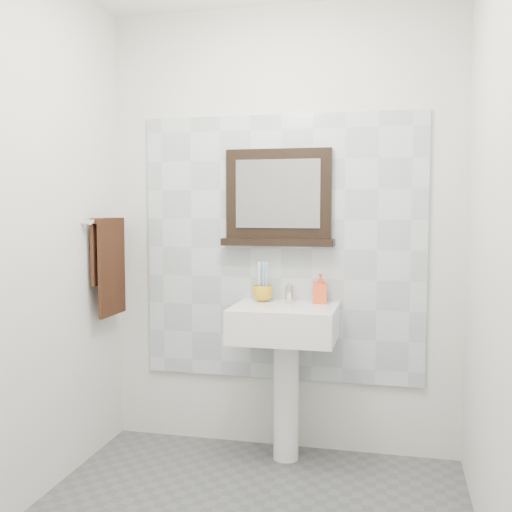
{
  "coord_description": "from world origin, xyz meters",
  "views": [
    {
      "loc": [
        0.62,
        -2.24,
        1.38
      ],
      "look_at": [
        -0.02,
        0.55,
        1.15
      ],
      "focal_mm": 42.0,
      "sensor_mm": 36.0,
      "label": 1
    }
  ],
  "objects_px": {
    "pedestal_sink": "(285,340)",
    "toothbrush_cup": "(263,293)",
    "framed_mirror": "(278,200)",
    "soap_dispenser": "(320,288)",
    "hand_towel": "(109,259)"
  },
  "relations": [
    {
      "from": "pedestal_sink",
      "to": "toothbrush_cup",
      "type": "distance_m",
      "value": 0.3
    },
    {
      "from": "pedestal_sink",
      "to": "soap_dispenser",
      "type": "distance_m",
      "value": 0.34
    },
    {
      "from": "framed_mirror",
      "to": "hand_towel",
      "type": "xyz_separation_m",
      "value": [
        -0.93,
        -0.22,
        -0.33
      ]
    },
    {
      "from": "toothbrush_cup",
      "to": "soap_dispenser",
      "type": "bearing_deg",
      "value": 2.16
    },
    {
      "from": "soap_dispenser",
      "to": "framed_mirror",
      "type": "distance_m",
      "value": 0.54
    },
    {
      "from": "soap_dispenser",
      "to": "hand_towel",
      "type": "height_order",
      "value": "hand_towel"
    },
    {
      "from": "toothbrush_cup",
      "to": "pedestal_sink",
      "type": "bearing_deg",
      "value": -39.01
    },
    {
      "from": "toothbrush_cup",
      "to": "soap_dispenser",
      "type": "xyz_separation_m",
      "value": [
        0.32,
        0.01,
        0.04
      ]
    },
    {
      "from": "soap_dispenser",
      "to": "toothbrush_cup",
      "type": "bearing_deg",
      "value": -179.79
    },
    {
      "from": "pedestal_sink",
      "to": "toothbrush_cup",
      "type": "xyz_separation_m",
      "value": [
        -0.15,
        0.12,
        0.23
      ]
    },
    {
      "from": "pedestal_sink",
      "to": "soap_dispenser",
      "type": "relative_size",
      "value": 5.81
    },
    {
      "from": "pedestal_sink",
      "to": "framed_mirror",
      "type": "xyz_separation_m",
      "value": [
        -0.07,
        0.19,
        0.75
      ]
    },
    {
      "from": "toothbrush_cup",
      "to": "hand_towel",
      "type": "relative_size",
      "value": 0.21
    },
    {
      "from": "pedestal_sink",
      "to": "framed_mirror",
      "type": "distance_m",
      "value": 0.77
    },
    {
      "from": "pedestal_sink",
      "to": "toothbrush_cup",
      "type": "bearing_deg",
      "value": 140.99
    }
  ]
}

